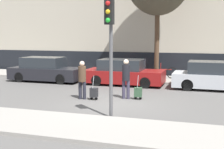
# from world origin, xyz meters

# --- Properties ---
(ground_plane) EXTENTS (80.00, 80.00, 0.00)m
(ground_plane) POSITION_xyz_m (0.00, 0.00, 0.00)
(ground_plane) COLOR #565451
(sidewalk_near) EXTENTS (28.00, 2.50, 0.12)m
(sidewalk_near) POSITION_xyz_m (0.00, -3.75, 0.06)
(sidewalk_near) COLOR gray
(sidewalk_near) RESTS_ON ground_plane
(sidewalk_far) EXTENTS (28.00, 3.00, 0.12)m
(sidewalk_far) POSITION_xyz_m (0.00, 7.00, 0.06)
(sidewalk_far) COLOR gray
(sidewalk_far) RESTS_ON ground_plane
(building_facade) EXTENTS (28.00, 3.22, 9.22)m
(building_facade) POSITION_xyz_m (0.00, 10.78, 4.60)
(building_facade) COLOR #B7AD99
(building_facade) RESTS_ON ground_plane
(parked_car_0) EXTENTS (4.40, 1.75, 1.47)m
(parked_car_0) POSITION_xyz_m (-5.82, 4.52, 0.68)
(parked_car_0) COLOR black
(parked_car_0) RESTS_ON ground_plane
(parked_car_1) EXTENTS (4.42, 1.91, 1.44)m
(parked_car_1) POSITION_xyz_m (-0.95, 4.74, 0.67)
(parked_car_1) COLOR maroon
(parked_car_1) RESTS_ON ground_plane
(parked_car_2) EXTENTS (4.18, 1.88, 1.45)m
(parked_car_2) POSITION_xyz_m (3.90, 4.64, 0.68)
(parked_car_2) COLOR #B7BABF
(parked_car_2) RESTS_ON ground_plane
(pedestrian_left) EXTENTS (0.35, 0.34, 1.69)m
(pedestrian_left) POSITION_xyz_m (-1.62, 0.33, 0.96)
(pedestrian_left) COLOR #23232D
(pedestrian_left) RESTS_ON ground_plane
(trolley_left) EXTENTS (0.34, 0.29, 1.07)m
(trolley_left) POSITION_xyz_m (-1.07, 0.32, 0.32)
(trolley_left) COLOR #262628
(trolley_left) RESTS_ON ground_plane
(pedestrian_right) EXTENTS (0.35, 0.34, 1.75)m
(pedestrian_right) POSITION_xyz_m (0.20, 0.98, 1.00)
(pedestrian_right) COLOR #383347
(pedestrian_right) RESTS_ON ground_plane
(trolley_right) EXTENTS (0.34, 0.29, 1.07)m
(trolley_right) POSITION_xyz_m (0.75, 0.99, 0.32)
(trolley_right) COLOR #335138
(trolley_right) RESTS_ON ground_plane
(traffic_light) EXTENTS (0.28, 0.47, 3.96)m
(traffic_light) POSITION_xyz_m (0.55, -2.36, 2.81)
(traffic_light) COLOR #515154
(traffic_light) RESTS_ON ground_plane
(parked_bicycle) EXTENTS (1.77, 0.06, 0.96)m
(parked_bicycle) POSITION_xyz_m (0.96, 7.16, 0.49)
(parked_bicycle) COLOR black
(parked_bicycle) RESTS_ON sidewalk_far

